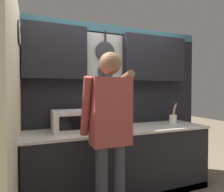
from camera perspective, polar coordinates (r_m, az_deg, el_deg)
name	(u,v)px	position (r m, az deg, el deg)	size (l,w,h in m)	color
base_cabinet_counter	(121,161)	(2.84, 2.54, -18.05)	(2.48, 0.68, 0.88)	black
back_wall_unit	(113,84)	(2.96, 0.34, 3.48)	(3.05, 0.20, 2.36)	black
side_wall	(15,112)	(2.09, -26.07, -4.08)	(0.07, 1.60, 2.36)	beige
microwave	(74,121)	(2.58, -10.74, -6.91)	(0.54, 0.39, 0.26)	silver
knife_block	(124,121)	(2.80, 3.37, -7.08)	(0.12, 0.16, 0.24)	brown
utensil_crock	(173,118)	(3.25, 17.05, -6.12)	(0.11, 0.11, 0.33)	white
person	(110,125)	(1.97, -0.59, -8.21)	(0.54, 0.68, 1.76)	#383842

